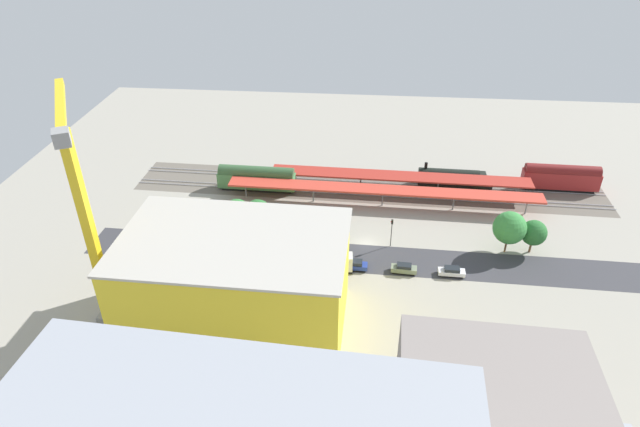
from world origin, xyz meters
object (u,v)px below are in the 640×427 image
at_px(platform_canopy_near, 383,190).
at_px(box_truck_0, 329,263).
at_px(street_tree_4, 237,213).
at_px(traffic_light, 392,229).
at_px(parked_car_2, 355,265).
at_px(box_truck_1, 261,259).
at_px(construction_building, 237,284).
at_px(street_tree_3, 510,228).
at_px(passenger_coach, 561,177).
at_px(tower_crane, 84,206).
at_px(parked_car_1, 404,269).
at_px(parked_car_0, 452,272).
at_px(street_tree_5, 315,218).
at_px(freight_coach_far, 257,178).
at_px(street_tree_1, 316,221).
at_px(street_tree_2, 258,214).
at_px(platform_canopy_far, 400,176).
at_px(street_tree_0, 534,233).
at_px(parked_car_5, 228,259).
at_px(locomotive, 455,178).
at_px(parked_car_3, 317,265).
at_px(parked_car_4, 273,261).

distance_m(platform_canopy_near, box_truck_0, 25.96).
bearing_deg(street_tree_4, traffic_light, 179.06).
height_order(parked_car_2, box_truck_1, box_truck_1).
bearing_deg(construction_building, street_tree_3, -151.14).
bearing_deg(parked_car_2, construction_building, 41.72).
relative_size(passenger_coach, tower_crane, 0.49).
bearing_deg(parked_car_1, parked_car_0, 179.67).
bearing_deg(street_tree_5, freight_coach_far, -51.87).
relative_size(street_tree_4, traffic_light, 1.39).
relative_size(street_tree_4, street_tree_5, 1.13).
bearing_deg(box_truck_0, street_tree_1, -69.48).
bearing_deg(street_tree_2, parked_car_1, 163.04).
xyz_separation_m(platform_canopy_far, traffic_light, (2.25, 21.96, 0.24)).
bearing_deg(street_tree_1, street_tree_5, -69.45).
bearing_deg(street_tree_3, street_tree_5, -0.82).
xyz_separation_m(construction_building, street_tree_4, (5.56, -24.24, -2.34)).
bearing_deg(box_truck_0, street_tree_4, -26.33).
relative_size(street_tree_2, street_tree_4, 1.02).
relative_size(construction_building, street_tree_0, 4.83).
distance_m(freight_coach_far, parked_car_2, 36.27).
height_order(parked_car_2, traffic_light, traffic_light).
relative_size(parked_car_0, parked_car_5, 1.07).
height_order(box_truck_1, street_tree_3, street_tree_3).
relative_size(platform_canopy_near, freight_coach_far, 3.79).
bearing_deg(locomotive, street_tree_3, 104.23).
xyz_separation_m(platform_canopy_far, box_truck_0, (13.55, 30.65, -2.10)).
bearing_deg(platform_canopy_far, parked_car_1, 89.97).
relative_size(platform_canopy_near, parked_car_2, 15.15).
distance_m(platform_canopy_far, parked_car_2, 31.27).
height_order(parked_car_0, street_tree_5, street_tree_5).
height_order(parked_car_0, parked_car_2, parked_car_2).
xyz_separation_m(locomotive, street_tree_1, (29.64, 26.01, 3.06)).
bearing_deg(parked_car_5, locomotive, -142.94).
xyz_separation_m(parked_car_0, street_tree_1, (25.25, -8.12, 4.20)).
relative_size(passenger_coach, street_tree_1, 2.22).
distance_m(freight_coach_far, street_tree_3, 55.21).
relative_size(passenger_coach, parked_car_5, 3.76).
bearing_deg(passenger_coach, street_tree_2, 21.64).
relative_size(passenger_coach, parked_car_2, 3.81).
height_order(locomotive, tower_crane, tower_crane).
xyz_separation_m(platform_canopy_far, street_tree_2, (28.01, 21.55, 1.89)).
height_order(tower_crane, box_truck_1, tower_crane).
distance_m(platform_canopy_near, freight_coach_far, 28.74).
xyz_separation_m(parked_car_2, street_tree_3, (-28.19, -7.97, 4.62)).
bearing_deg(box_truck_1, parked_car_3, -176.85).
bearing_deg(box_truck_0, parked_car_4, -4.03).
bearing_deg(street_tree_3, parked_car_2, 15.78).
bearing_deg(freight_coach_far, street_tree_4, 89.98).
height_order(parked_car_1, street_tree_2, street_tree_2).
bearing_deg(parked_car_4, parked_car_5, 0.84).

